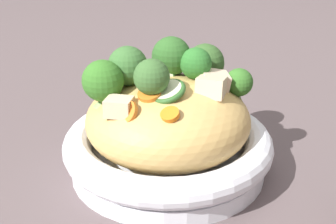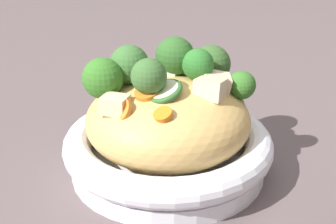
% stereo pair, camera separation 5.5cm
% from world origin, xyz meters
% --- Properties ---
extents(ground_plane, '(3.00, 3.00, 0.00)m').
position_xyz_m(ground_plane, '(0.00, 0.00, 0.00)').
color(ground_plane, '#5A4C4D').
extents(serving_bowl, '(0.26, 0.26, 0.06)m').
position_xyz_m(serving_bowl, '(0.00, 0.00, 0.03)').
color(serving_bowl, white).
rests_on(serving_bowl, ground_plane).
extents(noodle_heap, '(0.20, 0.20, 0.10)m').
position_xyz_m(noodle_heap, '(0.00, 0.00, 0.07)').
color(noodle_heap, tan).
rests_on(noodle_heap, serving_bowl).
extents(broccoli_florets, '(0.18, 0.20, 0.08)m').
position_xyz_m(broccoli_florets, '(-0.02, -0.01, 0.13)').
color(broccoli_florets, '#91B468').
rests_on(broccoli_florets, serving_bowl).
extents(carrot_coins, '(0.14, 0.12, 0.03)m').
position_xyz_m(carrot_coins, '(0.01, 0.02, 0.11)').
color(carrot_coins, orange).
rests_on(carrot_coins, serving_bowl).
extents(zucchini_slices, '(0.10, 0.08, 0.03)m').
position_xyz_m(zucchini_slices, '(0.01, -0.00, 0.12)').
color(zucchini_slices, beige).
rests_on(zucchini_slices, serving_bowl).
extents(chicken_chunks, '(0.12, 0.13, 0.03)m').
position_xyz_m(chicken_chunks, '(0.00, 0.03, 0.11)').
color(chicken_chunks, beige).
rests_on(chicken_chunks, serving_bowl).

